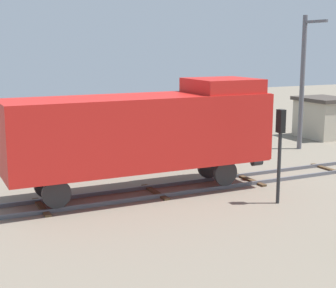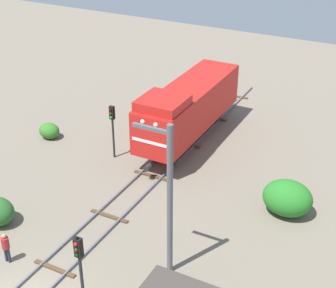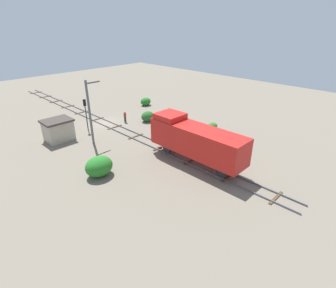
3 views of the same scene
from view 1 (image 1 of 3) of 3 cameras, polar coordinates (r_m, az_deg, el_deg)
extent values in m
cube|color=#4C3823|center=(27.17, 17.37, -2.67)|extent=(2.40, 0.24, 0.09)
cube|color=#4C3823|center=(24.22, 8.99, -3.92)|extent=(2.40, 0.24, 0.09)
cube|color=#4C3823|center=(21.93, -1.45, -5.35)|extent=(2.40, 0.24, 0.09)
cube|color=#4C3823|center=(20.53, -13.85, -6.80)|extent=(2.40, 0.24, 0.09)
cube|color=red|center=(21.09, -3.13, 1.42)|extent=(2.90, 11.00, 2.90)
cube|color=red|center=(22.65, 6.04, 6.48)|extent=(2.75, 2.80, 0.60)
cube|color=red|center=(23.74, 9.35, 2.34)|extent=(2.84, 0.10, 2.84)
cube|color=white|center=(23.79, 9.42, 1.87)|extent=(2.46, 0.06, 0.20)
sphere|color=white|center=(23.27, 10.17, 4.88)|extent=(0.28, 0.28, 0.28)
sphere|color=white|center=(24.00, 8.92, 5.09)|extent=(0.28, 0.28, 0.28)
cylinder|color=#262628|center=(24.25, 9.80, -1.95)|extent=(0.36, 0.50, 0.36)
cylinder|color=#262628|center=(22.53, 6.37, -3.22)|extent=(0.18, 1.10, 1.10)
cylinder|color=#262628|center=(23.73, 4.54, -2.47)|extent=(0.18, 1.10, 1.10)
cylinder|color=#262628|center=(19.75, -12.26, -5.42)|extent=(0.18, 1.10, 1.10)
cylinder|color=#262628|center=(21.10, -13.18, -4.41)|extent=(0.18, 1.10, 1.10)
cylinder|color=#262628|center=(20.57, 12.24, -1.43)|extent=(0.14, 0.14, 3.74)
cube|color=black|center=(20.32, 12.40, 2.49)|extent=(0.32, 0.24, 0.90)
sphere|color=#390606|center=(20.37, 12.74, 3.26)|extent=(0.16, 0.16, 0.16)
sphere|color=#3C3306|center=(20.41, 12.71, 2.49)|extent=(0.16, 0.16, 0.16)
sphere|color=green|center=(20.45, 12.68, 1.71)|extent=(0.16, 0.16, 0.16)
cylinder|color=#595960|center=(31.80, 14.65, 6.51)|extent=(0.28, 0.28, 7.92)
cube|color=#595960|center=(31.07, 16.06, 12.92)|extent=(1.80, 0.16, 0.16)
cube|color=#B2A893|center=(36.60, 16.78, 2.65)|extent=(3.20, 2.60, 2.50)
cube|color=#3F3833|center=(36.44, 16.90, 4.78)|extent=(3.50, 2.90, 0.24)
ellipsoid|color=#277626|center=(31.28, -0.16, 1.37)|extent=(2.80, 2.29, 2.04)
camera|label=2|loc=(51.05, 24.29, 22.57)|focal=55.00mm
camera|label=3|loc=(40.59, -37.97, 19.84)|focal=28.00mm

